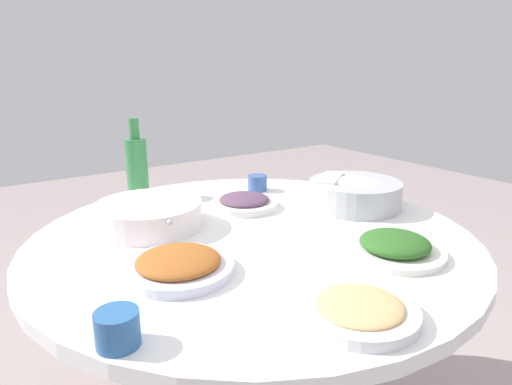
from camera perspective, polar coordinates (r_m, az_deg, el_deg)
name	(u,v)px	position (r m, az deg, el deg)	size (l,w,h in m)	color
round_dining_table	(253,270)	(1.26, -0.39, -9.96)	(1.19, 1.19, 0.73)	#99999E
rice_bowl	(355,193)	(1.45, 12.54, -0.11)	(0.29, 0.29, 0.09)	#B2B5BA
soup_bowl	(149,216)	(1.28, -13.56, -2.92)	(0.29, 0.32, 0.07)	white
dish_greens	(395,246)	(1.12, 17.36, -6.63)	(0.24, 0.24, 0.05)	white
dish_stirfry	(178,265)	(1.00, -9.94, -9.10)	(0.24, 0.24, 0.05)	silver
dish_noodles	(359,309)	(0.85, 13.08, -14.39)	(0.22, 0.22, 0.04)	silver
dish_eggplant	(244,202)	(1.42, -1.52, -1.24)	(0.21, 0.21, 0.04)	white
green_bottle	(137,165)	(1.57, -15.06, 3.37)	(0.07, 0.07, 0.27)	#368345
tea_cup_near	(257,183)	(1.61, 0.18, 1.24)	(0.07, 0.07, 0.06)	#365597
tea_cup_far	(117,329)	(0.78, -17.37, -16.34)	(0.07, 0.07, 0.06)	#2B5E98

